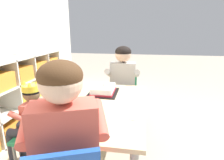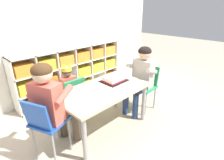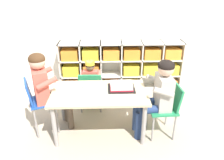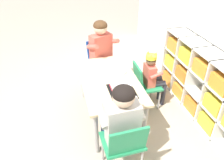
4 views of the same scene
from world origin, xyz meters
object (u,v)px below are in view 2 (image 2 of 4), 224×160
object	(u,v)px
guest_at_table_side	(141,73)
paper_plate_stack	(86,88)
fork_beside_plate_stack	(100,101)
fork_scattered_mid_table	(102,92)
fork_near_child_seat	(121,91)
classroom_chair_adult_side	(46,123)
classroom_chair_guest_side	(144,83)
fork_at_table_front_edge	(61,97)
classroom_chair_blue	(72,95)
birthday_cake_on_tray	(114,79)
activity_table	(103,94)
adult_helper_seated	(51,100)
child_with_crown	(67,85)
fork_near_cake_tray	(80,107)

from	to	relation	value
guest_at_table_side	paper_plate_stack	xyz separation A→B (m)	(-0.85, 0.23, -0.02)
fork_beside_plate_stack	fork_scattered_mid_table	size ratio (longest dim) A/B	1.05
fork_beside_plate_stack	fork_near_child_seat	bearing A→B (deg)	-78.92
classroom_chair_adult_side	guest_at_table_side	world-z (taller)	guest_at_table_side
classroom_chair_guest_side	fork_at_table_front_edge	distance (m)	1.34
fork_beside_plate_stack	classroom_chair_blue	bearing A→B (deg)	3.19
birthday_cake_on_tray	fork_scattered_mid_table	distance (m)	0.37
activity_table	adult_helper_seated	world-z (taller)	adult_helper_seated
classroom_chair_blue	fork_at_table_front_edge	bearing A→B (deg)	44.42
fork_scattered_mid_table	fork_near_child_seat	distance (m)	0.23
child_with_crown	classroom_chair_guest_side	distance (m)	1.18
adult_helper_seated	fork_scattered_mid_table	distance (m)	0.60
activity_table	paper_plate_stack	world-z (taller)	paper_plate_stack
classroom_chair_adult_side	paper_plate_stack	xyz separation A→B (m)	(0.62, 0.13, 0.13)
activity_table	classroom_chair_adult_side	world-z (taller)	classroom_chair_adult_side
child_with_crown	classroom_chair_adult_side	world-z (taller)	child_with_crown
fork_scattered_mid_table	birthday_cake_on_tray	bearing A→B (deg)	-159.59
child_with_crown	paper_plate_stack	xyz separation A→B (m)	(0.00, -0.46, 0.10)
fork_near_cake_tray	fork_scattered_mid_table	bearing A→B (deg)	-94.37
classroom_chair_adult_side	fork_near_cake_tray	xyz separation A→B (m)	(0.30, -0.18, 0.13)
classroom_chair_guest_side	paper_plate_stack	xyz separation A→B (m)	(-0.96, 0.22, 0.18)
guest_at_table_side	paper_plate_stack	size ratio (longest dim) A/B	5.66
adult_helper_seated	fork_near_child_seat	world-z (taller)	adult_helper_seated
fork_near_cake_tray	fork_near_child_seat	distance (m)	0.58
child_with_crown	adult_helper_seated	xyz separation A→B (m)	(-0.51, -0.55, 0.17)
classroom_chair_blue	fork_near_child_seat	bearing A→B (deg)	110.55
fork_at_table_front_edge	guest_at_table_side	bearing A→B (deg)	133.76
classroom_chair_adult_side	guest_at_table_side	xyz separation A→B (m)	(1.47, -0.10, 0.16)
classroom_chair_blue	fork_at_table_front_edge	xyz separation A→B (m)	(-0.34, -0.32, 0.22)
activity_table	birthday_cake_on_tray	xyz separation A→B (m)	(0.27, 0.08, 0.11)
paper_plate_stack	fork_at_table_front_edge	distance (m)	0.35
classroom_chair_guest_side	fork_near_cake_tray	distance (m)	1.30
activity_table	adult_helper_seated	bearing A→B (deg)	173.60
guest_at_table_side	fork_scattered_mid_table	xyz separation A→B (m)	(-0.78, 0.01, -0.03)
guest_at_table_side	adult_helper_seated	bearing A→B (deg)	-98.18
adult_helper_seated	fork_at_table_front_edge	bearing A→B (deg)	-77.72
fork_near_cake_tray	fork_beside_plate_stack	bearing A→B (deg)	-120.05
classroom_chair_guest_side	guest_at_table_side	distance (m)	0.23
classroom_chair_adult_side	birthday_cake_on_tray	world-z (taller)	classroom_chair_adult_side
classroom_chair_blue	fork_near_child_seat	world-z (taller)	classroom_chair_blue
classroom_chair_blue	guest_at_table_side	bearing A→B (deg)	146.88
guest_at_table_side	fork_at_table_front_edge	distance (m)	1.22
fork_at_table_front_edge	fork_scattered_mid_table	bearing A→B (deg)	115.10
guest_at_table_side	fork_near_child_seat	bearing A→B (deg)	-79.69
fork_beside_plate_stack	fork_at_table_front_edge	size ratio (longest dim) A/B	1.08
child_with_crown	classroom_chair_adult_side	size ratio (longest dim) A/B	1.08
classroom_chair_blue	fork_near_cake_tray	size ratio (longest dim) A/B	4.58
paper_plate_stack	adult_helper_seated	bearing A→B (deg)	-169.96
classroom_chair_guest_side	fork_near_child_seat	size ratio (longest dim) A/B	5.30
fork_near_cake_tray	fork_at_table_front_edge	bearing A→B (deg)	-14.40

